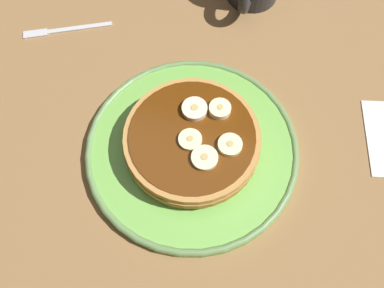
# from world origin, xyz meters

# --- Properties ---
(ground_plane) EXTENTS (1.40, 1.40, 0.03)m
(ground_plane) POSITION_xyz_m (0.00, 0.00, -0.01)
(ground_plane) COLOR olive
(plate) EXTENTS (0.27, 0.27, 0.01)m
(plate) POSITION_xyz_m (0.00, 0.00, 0.01)
(plate) COLOR #72B74C
(plate) RESTS_ON ground_plane
(pancake_stack) EXTENTS (0.17, 0.17, 0.03)m
(pancake_stack) POSITION_xyz_m (0.00, 0.00, 0.03)
(pancake_stack) COLOR tan
(pancake_stack) RESTS_ON plate
(banana_slice_0) EXTENTS (0.03, 0.03, 0.01)m
(banana_slice_0) POSITION_xyz_m (0.01, -0.00, 0.05)
(banana_slice_0) COLOR #EDF3B3
(banana_slice_0) RESTS_ON pancake_stack
(banana_slice_1) EXTENTS (0.03, 0.03, 0.01)m
(banana_slice_1) POSITION_xyz_m (-0.04, 0.02, 0.05)
(banana_slice_1) COLOR #FAF0B9
(banana_slice_1) RESTS_ON pancake_stack
(banana_slice_2) EXTENTS (0.03, 0.03, 0.01)m
(banana_slice_2) POSITION_xyz_m (0.00, 0.05, 0.05)
(banana_slice_2) COLOR #EDF2B3
(banana_slice_2) RESTS_ON pancake_stack
(banana_slice_3) EXTENTS (0.03, 0.03, 0.01)m
(banana_slice_3) POSITION_xyz_m (-0.03, -0.01, 0.05)
(banana_slice_3) COLOR beige
(banana_slice_3) RESTS_ON pancake_stack
(banana_slice_4) EXTENTS (0.03, 0.03, 0.01)m
(banana_slice_4) POSITION_xyz_m (0.02, 0.02, 0.05)
(banana_slice_4) COLOR #F2EFB7
(banana_slice_4) RESTS_ON pancake_stack
(fork) EXTENTS (0.07, 0.12, 0.01)m
(fork) POSITION_xyz_m (-0.13, -0.24, 0.00)
(fork) COLOR silver
(fork) RESTS_ON ground_plane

